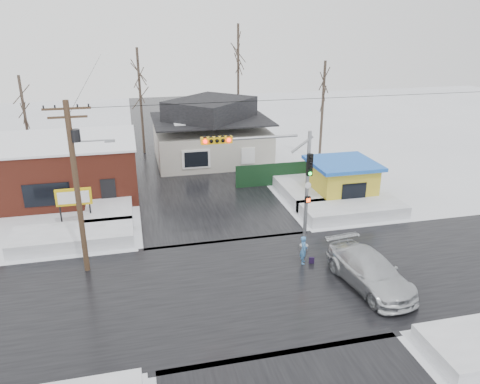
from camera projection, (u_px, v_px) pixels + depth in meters
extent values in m
plane|color=white|center=(250.00, 286.00, 23.38)|extent=(120.00, 120.00, 0.00)
cube|color=black|center=(250.00, 286.00, 23.38)|extent=(10.00, 120.00, 0.02)
cube|color=black|center=(250.00, 286.00, 23.38)|extent=(120.00, 10.00, 0.02)
cube|color=white|center=(73.00, 237.00, 27.66)|extent=(7.00, 3.00, 0.80)
cube|color=white|center=(353.00, 210.00, 31.57)|extent=(7.00, 3.00, 0.80)
cube|color=white|center=(110.00, 203.00, 32.65)|extent=(3.00, 8.00, 0.80)
cube|color=white|center=(299.00, 187.00, 35.69)|extent=(3.00, 8.00, 0.80)
cylinder|color=gray|center=(307.00, 193.00, 25.75)|extent=(0.20, 0.20, 7.00)
cylinder|color=gray|center=(304.00, 247.00, 26.93)|extent=(0.50, 0.50, 0.30)
cylinder|color=gray|center=(255.00, 138.00, 23.94)|extent=(4.60, 0.14, 0.14)
cube|color=gold|center=(217.00, 140.00, 23.50)|extent=(1.60, 0.28, 0.35)
sphere|color=#FF0C0C|center=(205.00, 142.00, 23.23)|extent=(0.20, 0.20, 0.20)
sphere|color=#FF0C0C|center=(229.00, 140.00, 23.49)|extent=(0.20, 0.20, 0.20)
cube|color=black|center=(310.00, 165.00, 24.97)|extent=(0.30, 0.22, 1.20)
sphere|color=#0CE533|center=(310.00, 174.00, 25.00)|extent=(0.18, 0.18, 0.18)
cube|color=black|center=(308.00, 200.00, 25.68)|extent=(0.30, 0.20, 0.35)
cylinder|color=#382619|center=(77.00, 191.00, 23.25)|extent=(0.28, 0.28, 9.00)
cube|color=#382619|center=(66.00, 109.00, 21.80)|extent=(2.20, 0.10, 0.10)
cube|color=#382619|center=(68.00, 117.00, 21.94)|extent=(1.80, 0.10, 0.10)
cylinder|color=black|center=(76.00, 136.00, 22.31)|extent=(0.44, 0.44, 0.60)
cylinder|color=gray|center=(90.00, 141.00, 22.56)|extent=(1.80, 0.08, 0.08)
cube|color=gray|center=(110.00, 141.00, 22.78)|extent=(0.50, 0.22, 0.12)
cube|color=maroon|center=(53.00, 169.00, 34.85)|extent=(12.00, 8.00, 4.00)
cube|color=white|center=(50.00, 142.00, 34.13)|extent=(12.20, 8.20, 0.15)
cube|color=black|center=(47.00, 195.00, 31.41)|extent=(3.00, 0.08, 1.60)
cube|color=black|center=(109.00, 194.00, 32.38)|extent=(1.00, 0.08, 2.20)
cylinder|color=black|center=(61.00, 214.00, 29.56)|extent=(0.10, 0.10, 1.80)
cylinder|color=black|center=(90.00, 212.00, 29.95)|extent=(0.10, 0.10, 1.80)
cube|color=gold|center=(74.00, 197.00, 29.37)|extent=(2.20, 0.18, 1.10)
cube|color=white|center=(73.00, 198.00, 29.27)|extent=(1.90, 0.02, 0.80)
cube|color=beige|center=(211.00, 145.00, 43.32)|extent=(10.00, 8.00, 3.00)
cube|color=black|center=(211.00, 119.00, 42.47)|extent=(10.40, 8.40, 0.12)
pyramid|color=black|center=(210.00, 108.00, 42.14)|extent=(9.00, 7.00, 1.80)
cube|color=maroon|center=(242.00, 105.00, 43.73)|extent=(0.70, 0.70, 1.40)
cube|color=white|center=(196.00, 159.00, 39.23)|extent=(2.40, 0.12, 1.60)
cube|color=gold|center=(341.00, 182.00, 34.10)|extent=(4.00, 4.00, 2.60)
cube|color=#1840BA|center=(343.00, 163.00, 33.59)|extent=(4.60, 4.60, 0.25)
cube|color=black|center=(354.00, 192.00, 32.25)|extent=(1.80, 0.06, 1.20)
cube|color=black|center=(285.00, 174.00, 37.23)|extent=(8.00, 0.12, 1.80)
cylinder|color=#332821|center=(141.00, 102.00, 44.42)|extent=(0.24, 0.24, 10.00)
cylinder|color=#332821|center=(238.00, 85.00, 48.07)|extent=(0.24, 0.24, 12.00)
cylinder|color=#332821|center=(322.00, 112.00, 42.62)|extent=(0.24, 0.24, 9.00)
cylinder|color=#332821|center=(26.00, 122.00, 40.78)|extent=(0.24, 0.24, 8.00)
imported|color=#427CBB|center=(304.00, 250.00, 25.26)|extent=(0.54, 0.67, 1.59)
imported|color=silver|center=(370.00, 271.00, 23.10)|extent=(2.98, 5.88, 1.63)
cube|color=black|center=(312.00, 261.00, 25.43)|extent=(0.30, 0.19, 0.35)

